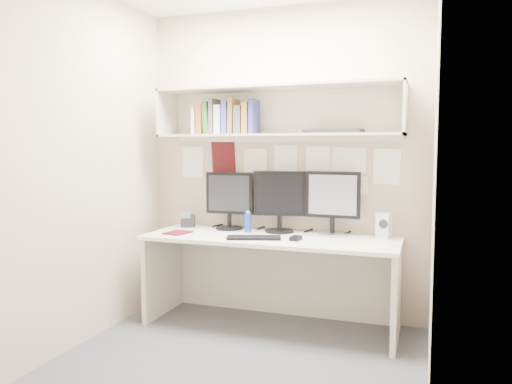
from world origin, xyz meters
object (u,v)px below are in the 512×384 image
(maroon_notebook, at_px, (178,233))
(keyboard, at_px, (254,238))
(monitor_left, at_px, (230,198))
(desk_phone, at_px, (188,221))
(desk, at_px, (271,281))
(monitor_right, at_px, (333,201))
(monitor_center, at_px, (280,199))
(speaker, at_px, (384,226))

(maroon_notebook, bearing_deg, keyboard, 7.15)
(monitor_left, distance_m, desk_phone, 0.45)
(desk, relative_size, monitor_left, 4.09)
(maroon_notebook, relative_size, desk_phone, 1.43)
(monitor_right, bearing_deg, maroon_notebook, -162.27)
(maroon_notebook, bearing_deg, desk_phone, 112.34)
(monitor_center, relative_size, desk_phone, 3.50)
(speaker, distance_m, desk_phone, 1.69)
(speaker, bearing_deg, monitor_left, -167.84)
(monitor_right, distance_m, desk_phone, 1.30)
(monitor_left, relative_size, desk_phone, 3.38)
(monitor_left, xyz_separation_m, speaker, (1.29, -0.02, -0.16))
(monitor_left, bearing_deg, desk, -28.57)
(maroon_notebook, height_order, desk_phone, desk_phone)
(monitor_left, relative_size, speaker, 2.45)
(monitor_left, bearing_deg, desk_phone, 179.76)
(keyboard, xyz_separation_m, desk_phone, (-0.75, 0.36, 0.05))
(monitor_left, distance_m, speaker, 1.30)
(maroon_notebook, bearing_deg, speaker, 21.16)
(monitor_right, height_order, maroon_notebook, monitor_right)
(keyboard, relative_size, speaker, 2.06)
(monitor_center, distance_m, speaker, 0.86)
(speaker, bearing_deg, desk_phone, -167.16)
(monitor_right, relative_size, desk_phone, 3.52)
(maroon_notebook, distance_m, desk_phone, 0.34)
(monitor_right, distance_m, keyboard, 0.70)
(desk_phone, bearing_deg, monitor_right, -20.10)
(monitor_center, bearing_deg, desk, -101.69)
(speaker, bearing_deg, maroon_notebook, -155.54)
(desk, distance_m, keyboard, 0.41)
(speaker, height_order, desk_phone, speaker)
(maroon_notebook, bearing_deg, monitor_center, 33.99)
(monitor_center, distance_m, monitor_right, 0.44)
(maroon_notebook, xyz_separation_m, desk_phone, (-0.07, 0.33, 0.05))
(monitor_right, bearing_deg, monitor_left, -178.19)
(monitor_center, xyz_separation_m, monitor_right, (0.44, -0.00, 0.00))
(keyboard, height_order, desk_phone, desk_phone)
(monitor_right, bearing_deg, desk_phone, -177.60)
(keyboard, bearing_deg, desk, 44.38)
(monitor_left, distance_m, monitor_right, 0.89)
(monitor_center, height_order, keyboard, monitor_center)
(monitor_left, relative_size, monitor_right, 0.96)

